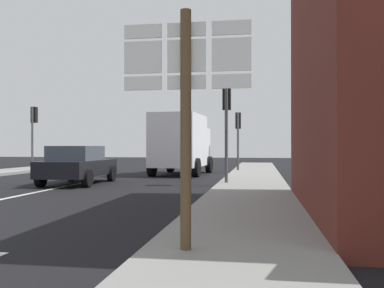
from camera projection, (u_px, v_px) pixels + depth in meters
name	position (u px, v px, depth m)	size (l,w,h in m)	color
ground_plane	(73.00, 185.00, 16.18)	(80.00, 80.00, 0.00)	black
sidewalk_right	(251.00, 191.00, 13.15)	(2.46, 44.00, 0.14)	gray
lane_centre_stripe	(12.00, 197.00, 12.23)	(0.16, 12.00, 0.01)	silver
sedan_far	(78.00, 164.00, 16.56)	(2.06, 4.25, 1.47)	black
delivery_truck	(181.00, 143.00, 22.02)	(2.73, 5.12, 3.05)	silver
route_sign_post	(186.00, 103.00, 5.50)	(1.66, 0.14, 3.20)	brown
traffic_light_far_left	(34.00, 124.00, 24.44)	(0.30, 0.49, 3.70)	#47474C
traffic_light_far_right	(238.00, 128.00, 23.95)	(0.30, 0.49, 3.34)	#47474C
traffic_light_near_right	(227.00, 111.00, 15.78)	(0.30, 0.49, 3.70)	#47474C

